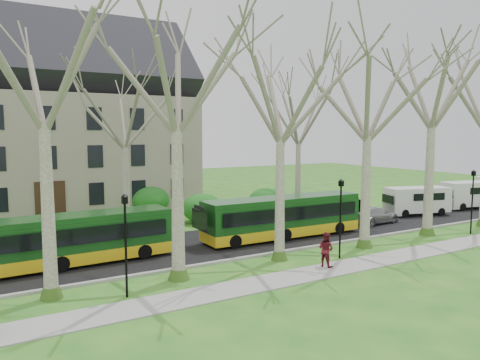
% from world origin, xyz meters
% --- Properties ---
extents(ground, '(120.00, 120.00, 0.00)m').
position_xyz_m(ground, '(0.00, 0.00, 0.00)').
color(ground, '#276B1E').
rests_on(ground, ground).
extents(sidewalk, '(70.00, 2.00, 0.06)m').
position_xyz_m(sidewalk, '(0.00, -2.50, 0.03)').
color(sidewalk, gray).
rests_on(sidewalk, ground).
extents(road, '(80.00, 8.00, 0.06)m').
position_xyz_m(road, '(0.00, 5.50, 0.03)').
color(road, black).
rests_on(road, ground).
extents(curb, '(80.00, 0.25, 0.14)m').
position_xyz_m(curb, '(0.00, 1.50, 0.07)').
color(curb, '#A5A39E').
rests_on(curb, ground).
extents(building, '(26.50, 12.20, 16.00)m').
position_xyz_m(building, '(-6.00, 24.00, 8.07)').
color(building, gray).
rests_on(building, ground).
extents(tree_row_verge, '(49.00, 7.00, 14.00)m').
position_xyz_m(tree_row_verge, '(0.00, 0.30, 7.00)').
color(tree_row_verge, gray).
rests_on(tree_row_verge, ground).
extents(tree_row_far, '(33.00, 7.00, 12.00)m').
position_xyz_m(tree_row_far, '(-1.33, 11.00, 6.00)').
color(tree_row_far, gray).
rests_on(tree_row_far, ground).
extents(lamp_row, '(36.22, 0.22, 4.30)m').
position_xyz_m(lamp_row, '(-0.00, -1.00, 2.57)').
color(lamp_row, black).
rests_on(lamp_row, ground).
extents(hedges, '(30.60, 8.60, 2.00)m').
position_xyz_m(hedges, '(-4.67, 14.00, 1.00)').
color(hedges, '#185117').
rests_on(hedges, ground).
extents(bus_lead, '(10.91, 2.68, 2.71)m').
position_xyz_m(bus_lead, '(-7.24, 5.03, 1.41)').
color(bus_lead, '#134416').
rests_on(bus_lead, road).
extents(bus_follow, '(11.09, 2.56, 2.76)m').
position_xyz_m(bus_follow, '(6.20, 4.56, 1.44)').
color(bus_follow, '#134416').
rests_on(bus_follow, road).
extents(sedan, '(4.66, 2.28, 1.31)m').
position_xyz_m(sedan, '(14.78, 4.80, 0.71)').
color(sedan, '#ACABB0').
rests_on(sedan, road).
extents(van_a, '(5.61, 3.34, 2.31)m').
position_xyz_m(van_a, '(20.67, 5.56, 1.21)').
color(van_a, silver).
rests_on(van_a, road).
extents(van_b, '(5.84, 3.18, 2.41)m').
position_xyz_m(van_b, '(27.73, 5.34, 1.27)').
color(van_b, silver).
rests_on(van_b, road).
extents(pedestrian_b, '(0.87, 1.01, 1.78)m').
position_xyz_m(pedestrian_b, '(4.12, -1.98, 0.95)').
color(pedestrian_b, '#59141E').
rests_on(pedestrian_b, sidewalk).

